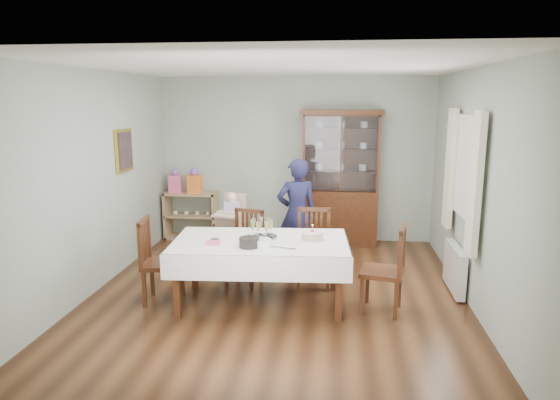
% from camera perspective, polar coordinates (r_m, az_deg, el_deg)
% --- Properties ---
extents(floor, '(5.00, 5.00, 0.00)m').
position_cam_1_polar(floor, '(6.25, -0.28, -10.56)').
color(floor, '#593319').
rests_on(floor, ground).
extents(room_shell, '(5.00, 5.00, 5.00)m').
position_cam_1_polar(room_shell, '(6.35, 0.28, 5.70)').
color(room_shell, '#9EAA99').
rests_on(room_shell, floor).
extents(dining_table, '(2.07, 1.28, 0.76)m').
position_cam_1_polar(dining_table, '(5.83, -2.22, -8.18)').
color(dining_table, '#4A2512').
rests_on(dining_table, floor).
extents(china_cabinet, '(1.30, 0.48, 2.18)m').
position_cam_1_polar(china_cabinet, '(8.10, 6.91, 2.73)').
color(china_cabinet, '#4A2512').
rests_on(china_cabinet, floor).
extents(sideboard, '(0.90, 0.38, 0.80)m').
position_cam_1_polar(sideboard, '(8.61, -10.08, -1.74)').
color(sideboard, tan).
rests_on(sideboard, floor).
extents(picture_frame, '(0.04, 0.48, 0.58)m').
position_cam_1_polar(picture_frame, '(7.20, -17.40, 5.43)').
color(picture_frame, gold).
rests_on(picture_frame, room_shell).
extents(window, '(0.04, 1.02, 1.22)m').
position_cam_1_polar(window, '(6.29, 20.62, 3.49)').
color(window, white).
rests_on(window, room_shell).
extents(curtain_left, '(0.07, 0.30, 1.55)m').
position_cam_1_polar(curtain_left, '(5.69, 21.43, 1.65)').
color(curtain_left, silver).
rests_on(curtain_left, room_shell).
extents(curtain_right, '(0.07, 0.30, 1.55)m').
position_cam_1_polar(curtain_right, '(6.89, 18.86, 3.41)').
color(curtain_right, silver).
rests_on(curtain_right, room_shell).
extents(radiator, '(0.10, 0.80, 0.55)m').
position_cam_1_polar(radiator, '(6.55, 19.33, -7.37)').
color(radiator, white).
rests_on(radiator, floor).
extents(chair_far_left, '(0.50, 0.50, 0.94)m').
position_cam_1_polar(chair_far_left, '(6.52, -4.06, -7.02)').
color(chair_far_left, '#4A2512').
rests_on(chair_far_left, floor).
extents(chair_far_right, '(0.45, 0.45, 0.98)m').
position_cam_1_polar(chair_far_right, '(6.40, 3.83, -7.25)').
color(chair_far_right, '#4A2512').
rests_on(chair_far_right, floor).
extents(chair_end_left, '(0.50, 0.50, 1.00)m').
position_cam_1_polar(chair_end_left, '(6.07, -13.34, -8.56)').
color(chair_end_left, '#4A2512').
rests_on(chair_end_left, floor).
extents(chair_end_right, '(0.54, 0.54, 1.00)m').
position_cam_1_polar(chair_end_right, '(5.76, 11.71, -9.60)').
color(chair_end_right, '#4A2512').
rests_on(chair_end_right, floor).
extents(woman, '(0.65, 0.53, 1.55)m').
position_cam_1_polar(woman, '(6.93, 1.93, -1.60)').
color(woman, black).
rests_on(woman, floor).
extents(high_chair, '(0.57, 0.57, 1.05)m').
position_cam_1_polar(high_chair, '(7.20, -5.46, -4.14)').
color(high_chair, black).
rests_on(high_chair, floor).
extents(champagne_tray, '(0.36, 0.36, 0.22)m').
position_cam_1_polar(champagne_tray, '(5.79, -2.12, -3.74)').
color(champagne_tray, silver).
rests_on(champagne_tray, dining_table).
extents(birthday_cake, '(0.28, 0.28, 0.19)m').
position_cam_1_polar(birthday_cake, '(5.69, 3.73, -4.17)').
color(birthday_cake, white).
rests_on(birthday_cake, dining_table).
extents(plate_stack_dark, '(0.28, 0.28, 0.11)m').
position_cam_1_polar(plate_stack_dark, '(5.45, -3.55, -4.85)').
color(plate_stack_dark, black).
rests_on(plate_stack_dark, dining_table).
extents(plate_stack_white, '(0.24, 0.24, 0.08)m').
position_cam_1_polar(plate_stack_white, '(5.47, -1.99, -4.91)').
color(plate_stack_white, white).
rests_on(plate_stack_white, dining_table).
extents(napkin_stack, '(0.17, 0.17, 0.02)m').
position_cam_1_polar(napkin_stack, '(5.62, -7.63, -4.88)').
color(napkin_stack, '#E8558A').
rests_on(napkin_stack, dining_table).
extents(cutlery, '(0.14, 0.19, 0.01)m').
position_cam_1_polar(cutlery, '(5.75, -7.95, -4.55)').
color(cutlery, silver).
rests_on(cutlery, dining_table).
extents(cake_knife, '(0.30, 0.11, 0.01)m').
position_cam_1_polar(cake_knife, '(5.41, 0.33, -5.48)').
color(cake_knife, silver).
rests_on(cake_knife, dining_table).
extents(gift_bag_pink, '(0.22, 0.15, 0.39)m').
position_cam_1_polar(gift_bag_pink, '(8.56, -11.87, 2.03)').
color(gift_bag_pink, '#E8558A').
rests_on(gift_bag_pink, sideboard).
extents(gift_bag_orange, '(0.23, 0.16, 0.42)m').
position_cam_1_polar(gift_bag_orange, '(8.46, -9.73, 2.10)').
color(gift_bag_orange, orange).
rests_on(gift_bag_orange, sideboard).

